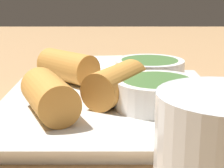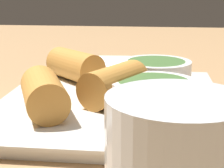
% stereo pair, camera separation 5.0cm
% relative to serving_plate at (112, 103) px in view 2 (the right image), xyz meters
% --- Properties ---
extents(table_surface, '(1.80, 1.40, 0.02)m').
position_rel_serving_plate_xyz_m(table_surface, '(-0.01, -0.01, -0.02)').
color(table_surface, '#A87F54').
rests_on(table_surface, ground).
extents(serving_plate, '(0.30, 0.26, 0.01)m').
position_rel_serving_plate_xyz_m(serving_plate, '(0.00, 0.00, 0.00)').
color(serving_plate, silver).
rests_on(serving_plate, table_surface).
extents(roll_front_left, '(0.10, 0.08, 0.04)m').
position_rel_serving_plate_xyz_m(roll_front_left, '(0.01, 0.01, 0.03)').
color(roll_front_left, '#C68438').
rests_on(roll_front_left, serving_plate).
extents(roll_front_right, '(0.09, 0.09, 0.04)m').
position_rel_serving_plate_xyz_m(roll_front_right, '(-0.08, -0.06, 0.03)').
color(roll_front_right, '#C68438').
rests_on(roll_front_right, serving_plate).
extents(roll_back_left, '(0.10, 0.07, 0.04)m').
position_rel_serving_plate_xyz_m(roll_back_left, '(0.06, -0.07, 0.03)').
color(roll_back_left, '#C68438').
rests_on(roll_back_left, serving_plate).
extents(dipping_bowl_near, '(0.10, 0.10, 0.03)m').
position_rel_serving_plate_xyz_m(dipping_bowl_near, '(0.03, 0.05, 0.02)').
color(dipping_bowl_near, white).
rests_on(dipping_bowl_near, serving_plate).
extents(dipping_bowl_far, '(0.10, 0.10, 0.03)m').
position_rel_serving_plate_xyz_m(dipping_bowl_far, '(-0.08, 0.05, 0.02)').
color(dipping_bowl_far, white).
rests_on(dipping_bowl_far, serving_plate).
extents(napkin, '(0.17, 0.15, 0.01)m').
position_rel_serving_plate_xyz_m(napkin, '(-0.24, -0.00, -0.00)').
color(napkin, white).
rests_on(napkin, table_surface).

